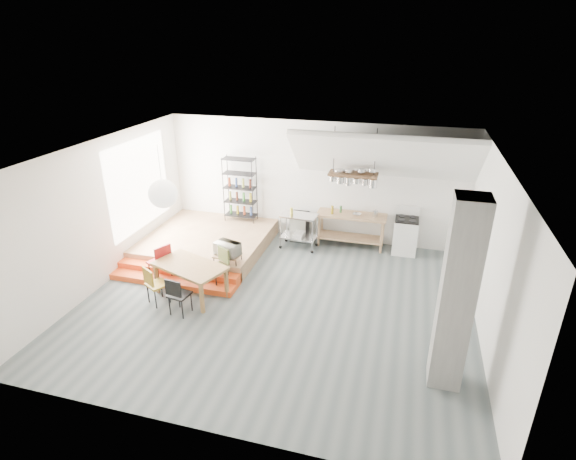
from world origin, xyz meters
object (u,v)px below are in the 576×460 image
(rolling_cart, at_px, (299,226))
(mini_fridge, at_px, (300,226))
(stove, at_px, (405,235))
(dining_table, at_px, (190,268))

(rolling_cart, bearing_deg, mini_fridge, 105.45)
(stove, distance_m, dining_table, 5.51)
(dining_table, height_order, rolling_cart, rolling_cart)
(stove, height_order, mini_fridge, stove)
(mini_fridge, bearing_deg, stove, -0.90)
(dining_table, xyz_separation_m, mini_fridge, (1.56, 3.40, -0.26))
(dining_table, relative_size, rolling_cart, 1.77)
(dining_table, distance_m, mini_fridge, 3.75)
(stove, xyz_separation_m, dining_table, (-4.36, -3.36, 0.17))
(rolling_cart, xyz_separation_m, mini_fridge, (-0.10, 0.50, -0.22))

